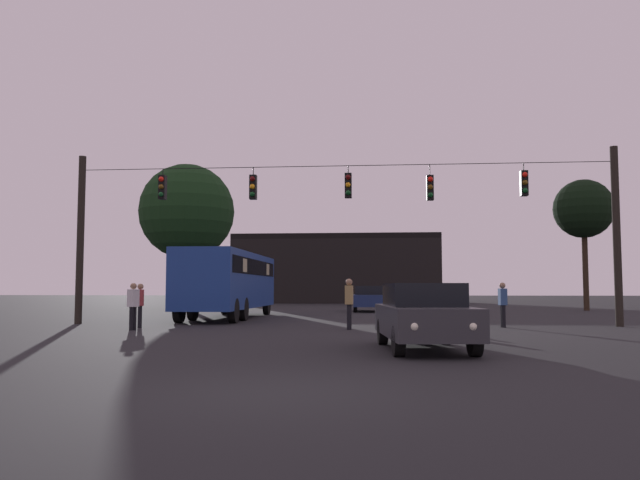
# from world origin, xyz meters

# --- Properties ---
(ground_plane) EXTENTS (168.00, 168.00, 0.00)m
(ground_plane) POSITION_xyz_m (0.00, 24.50, 0.00)
(ground_plane) COLOR black
(ground_plane) RESTS_ON ground
(overhead_signal_span) EXTENTS (20.86, 0.44, 6.68)m
(overhead_signal_span) POSITION_xyz_m (0.04, 15.55, 4.01)
(overhead_signal_span) COLOR black
(overhead_signal_span) RESTS_ON ground
(city_bus) EXTENTS (2.62, 11.02, 3.00)m
(city_bus) POSITION_xyz_m (-5.40, 20.58, 1.87)
(city_bus) COLOR navy
(city_bus) RESTS_ON ground
(car_near_right) EXTENTS (2.24, 4.47, 1.52)m
(car_near_right) POSITION_xyz_m (2.49, 6.13, 0.80)
(car_near_right) COLOR #2D2D33
(car_near_right) RESTS_ON ground
(car_far_left) EXTENTS (1.94, 4.39, 1.52)m
(car_far_left) POSITION_xyz_m (0.97, 29.53, 0.80)
(car_far_left) COLOR navy
(car_far_left) RESTS_ON ground
(pedestrian_crossing_left) EXTENTS (0.27, 0.38, 1.72)m
(pedestrian_crossing_left) POSITION_xyz_m (0.49, 13.03, 0.98)
(pedestrian_crossing_left) COLOR black
(pedestrian_crossing_left) RESTS_ON ground
(pedestrian_crossing_center) EXTENTS (0.30, 0.39, 1.57)m
(pedestrian_crossing_center) POSITION_xyz_m (2.14, 14.07, 0.88)
(pedestrian_crossing_center) COLOR black
(pedestrian_crossing_center) RESTS_ON ground
(pedestrian_crossing_right) EXTENTS (0.33, 0.41, 1.58)m
(pedestrian_crossing_right) POSITION_xyz_m (-6.71, 12.08, 0.88)
(pedestrian_crossing_right) COLOR black
(pedestrian_crossing_right) RESTS_ON ground
(pedestrian_near_bus) EXTENTS (0.35, 0.42, 1.56)m
(pedestrian_near_bus) POSITION_xyz_m (1.91, 15.97, 0.87)
(pedestrian_near_bus) COLOR black
(pedestrian_near_bus) RESTS_ON ground
(pedestrian_trailing) EXTENTS (0.34, 0.42, 1.57)m
(pedestrian_trailing) POSITION_xyz_m (-6.96, 13.39, 0.88)
(pedestrian_trailing) COLOR black
(pedestrian_trailing) RESTS_ON ground
(pedestrian_far_side) EXTENTS (0.27, 0.38, 1.60)m
(pedestrian_far_side) POSITION_xyz_m (5.95, 14.72, 0.90)
(pedestrian_far_side) COLOR black
(pedestrian_far_side) RESTS_ON ground
(corner_building) EXTENTS (18.99, 12.56, 6.33)m
(corner_building) POSITION_xyz_m (-2.25, 54.30, 3.16)
(corner_building) COLOR black
(corner_building) RESTS_ON ground
(tree_left_silhouette) EXTENTS (6.36, 6.36, 9.72)m
(tree_left_silhouette) POSITION_xyz_m (-11.23, 32.85, 6.53)
(tree_left_silhouette) COLOR #2D2116
(tree_left_silhouette) RESTS_ON ground
(tree_behind_building) EXTENTS (3.69, 3.69, 8.22)m
(tree_behind_building) POSITION_xyz_m (14.46, 32.29, 6.33)
(tree_behind_building) COLOR #2D2116
(tree_behind_building) RESTS_ON ground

